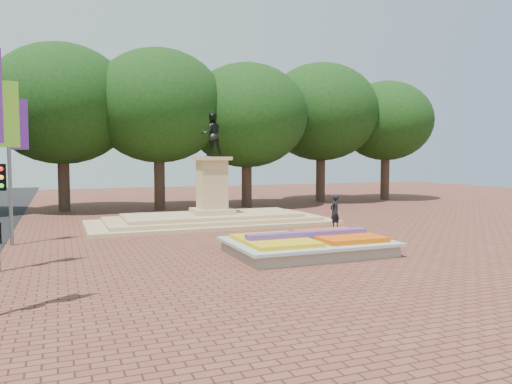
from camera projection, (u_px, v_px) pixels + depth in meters
The scene contains 5 objects.
ground at pixel (265, 247), 21.49m from camera, with size 90.00×90.00×0.00m, color brown.
flower_bed at pixel (308, 244), 19.99m from camera, with size 6.30×4.30×0.91m.
monument at pixel (212, 209), 28.85m from camera, with size 14.00×6.00×6.40m.
tree_row_back at pixel (203, 121), 38.58m from camera, with size 44.80×8.80×10.43m.
pedestrian at pixel (335, 211), 27.09m from camera, with size 0.67×0.44×1.85m, color black.
Camera 1 is at (-8.24, -19.62, 3.87)m, focal length 35.00 mm.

